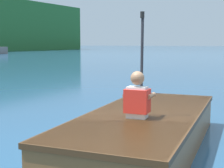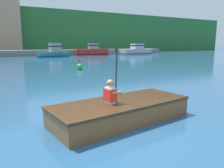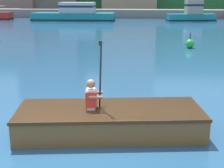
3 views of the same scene
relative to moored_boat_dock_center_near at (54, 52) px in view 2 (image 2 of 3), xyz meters
The scene contains 9 objects.
ground_plane 29.06m from the moored_boat_dock_center_near, 101.56° to the right, with size 300.00×300.00×0.00m, color navy.
shoreline_ridge 24.64m from the moored_boat_dock_center_near, 103.83° to the left, with size 120.00×20.00×8.99m.
marina_dock 7.42m from the moored_boat_dock_center_near, 141.73° to the left, with size 57.28×2.40×0.90m.
moored_boat_dock_center_near is the anchor object (origin of this frame).
moored_boat_dock_center_far 15.04m from the moored_boat_dock_center_near, ahead, with size 6.14×2.34×1.94m.
moored_boat_dock_east_end 7.01m from the moored_boat_dock_center_near, 13.77° to the left, with size 5.57×2.75×2.00m.
rowboat_foreground 28.59m from the moored_boat_dock_center_near, 100.30° to the right, with size 3.78×1.86×0.49m.
person_paddler 28.71m from the moored_boat_dock_center_near, 101.05° to the right, with size 0.37×0.39×1.30m.
channel_buoy 17.34m from the moored_boat_dock_center_near, 97.54° to the right, with size 0.44×0.44×0.72m.
Camera 2 is at (-2.05, -4.19, 1.89)m, focal length 35.00 mm.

